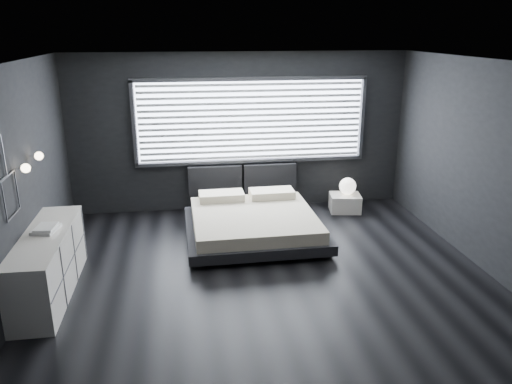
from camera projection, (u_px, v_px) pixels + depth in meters
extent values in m
plane|color=black|center=(265.00, 274.00, 6.76)|extent=(6.00, 6.00, 0.00)
plane|color=white|center=(267.00, 62.00, 5.88)|extent=(6.00, 6.00, 0.00)
cube|color=black|center=(240.00, 133.00, 8.90)|extent=(6.00, 0.04, 2.80)
cube|color=black|center=(327.00, 277.00, 3.74)|extent=(6.00, 0.04, 2.80)
cube|color=black|center=(16.00, 186.00, 5.90)|extent=(0.04, 5.50, 2.80)
cube|color=black|center=(484.00, 166.00, 6.75)|extent=(0.04, 5.50, 2.80)
cube|color=white|center=(251.00, 121.00, 8.85)|extent=(4.00, 0.02, 1.38)
cube|color=#47474C|center=(134.00, 124.00, 8.53)|extent=(0.06, 0.08, 1.48)
cube|color=#47474C|center=(362.00, 118.00, 9.11)|extent=(0.06, 0.08, 1.48)
cube|color=#47474C|center=(251.00, 79.00, 8.59)|extent=(4.14, 0.08, 0.06)
cube|color=#47474C|center=(252.00, 161.00, 9.05)|extent=(4.14, 0.08, 0.06)
cube|color=silver|center=(252.00, 121.00, 8.79)|extent=(3.94, 0.03, 1.32)
cube|color=black|center=(215.00, 180.00, 8.99)|extent=(0.96, 0.16, 0.52)
cube|color=black|center=(270.00, 178.00, 9.13)|extent=(0.96, 0.16, 0.52)
cylinder|color=silver|center=(19.00, 168.00, 5.89)|extent=(0.10, 0.02, 0.02)
sphere|color=#FFE5B7|center=(26.00, 168.00, 5.90)|extent=(0.11, 0.11, 0.11)
cylinder|color=silver|center=(33.00, 156.00, 6.45)|extent=(0.10, 0.02, 0.02)
sphere|color=#FFE5B7|center=(39.00, 156.00, 6.46)|extent=(0.11, 0.11, 0.11)
cube|color=#47474C|center=(0.00, 182.00, 5.31)|extent=(0.01, 0.46, 0.02)
cube|color=#47474C|center=(4.00, 155.00, 5.46)|extent=(0.01, 0.02, 0.46)
cube|color=#47474C|center=(8.00, 176.00, 5.55)|extent=(0.01, 0.46, 0.02)
cube|color=#47474C|center=(14.00, 215.00, 5.70)|extent=(0.01, 0.46, 0.02)
cube|color=#47474C|center=(17.00, 189.00, 5.84)|extent=(0.01, 0.02, 0.46)
cube|color=#47474C|center=(4.00, 202.00, 5.41)|extent=(0.01, 0.02, 0.46)
cube|color=black|center=(199.00, 263.00, 7.00)|extent=(0.12, 0.12, 0.08)
cube|color=black|center=(324.00, 254.00, 7.28)|extent=(0.12, 0.12, 0.08)
cube|color=black|center=(194.00, 221.00, 8.53)|extent=(0.12, 0.12, 0.08)
cube|color=black|center=(297.00, 215.00, 8.81)|extent=(0.12, 0.12, 0.08)
cube|color=black|center=(254.00, 229.00, 7.87)|extent=(2.14, 2.04, 0.15)
cube|color=#BCB299|center=(254.00, 219.00, 7.82)|extent=(1.91, 1.91, 0.19)
cube|color=#EEE4C7|center=(221.00, 196.00, 8.40)|extent=(0.75, 0.41, 0.12)
cube|color=#EEE4C7|center=(272.00, 193.00, 8.54)|extent=(0.75, 0.41, 0.12)
cube|color=silver|center=(345.00, 203.00, 9.05)|extent=(0.60, 0.53, 0.31)
sphere|color=white|center=(348.00, 186.00, 8.99)|extent=(0.30, 0.30, 0.30)
cube|color=silver|center=(47.00, 264.00, 6.17)|extent=(0.57, 2.00, 0.80)
cube|color=#47474C|center=(71.00, 262.00, 6.21)|extent=(0.02, 1.98, 0.78)
cube|color=silver|center=(46.00, 229.00, 6.14)|extent=(0.33, 0.39, 0.04)
cube|color=silver|center=(46.00, 227.00, 6.11)|extent=(0.25, 0.32, 0.03)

